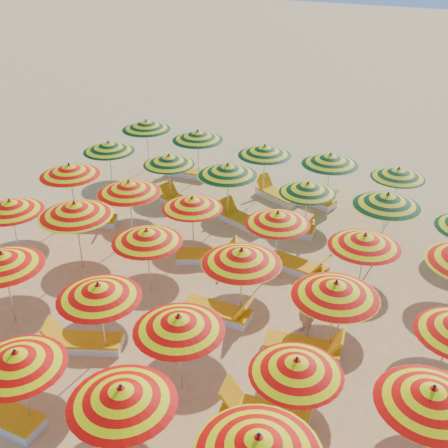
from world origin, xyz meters
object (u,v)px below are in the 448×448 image
(umbrella_22, at_px, (365,241))
(umbrella_4, at_px, (258,445))
(umbrella_12, at_px, (10,206))
(umbrella_16, at_px, (336,289))
(umbrella_34, at_px, (398,173))
(umbrella_9, at_px, (179,323))
(umbrella_33, at_px, (330,159))
(lounger_18, at_px, (276,195))
(beachgoer_a, at_px, (306,307))
(umbrella_21, at_px, (278,218))
(lounger_13, at_px, (299,267))
(lounger_2, at_px, (1,414))
(lounger_6, at_px, (83,342))
(umbrella_32, at_px, (265,150))
(umbrella_14, at_px, (147,236))
(umbrella_26, at_px, (228,170))
(umbrella_30, at_px, (146,125))
(lounger_12, at_px, (208,256))
(umbrella_8, at_px, (99,291))
(umbrella_11, at_px, (432,396))
(lounger_14, at_px, (183,203))
(umbrella_19, at_px, (129,187))
(umbrella_2, at_px, (16,359))
(lounger_11, at_px, (91,220))
(umbrella_25, at_px, (169,160))
(umbrella_15, at_px, (242,256))
(lounger_8, at_px, (219,312))
(umbrella_13, at_px, (75,209))
(umbrella_31, at_px, (198,136))
(lounger_9, at_px, (305,348))
(umbrella_27, at_px, (308,188))
(lounger_7, at_px, (263,413))
(lounger_16, at_px, (289,228))
(lounger_19, at_px, (313,199))
(umbrella_7, at_px, (2,260))
(umbrella_18, at_px, (69,170))
(umbrella_20, at_px, (192,203))
(umbrella_3, at_px, (122,395))
(umbrella_28, at_px, (387,200))
(umbrella_10, at_px, (296,366))
(lounger_17, at_px, (187,172))

(umbrella_22, bearing_deg, umbrella_4, -88.98)
(umbrella_12, distance_m, umbrella_16, 9.23)
(umbrella_4, distance_m, umbrella_34, 11.77)
(umbrella_9, distance_m, umbrella_33, 9.51)
(lounger_18, distance_m, beachgoer_a, 7.39)
(umbrella_21, distance_m, lounger_18, 4.85)
(umbrella_34, height_order, lounger_13, umbrella_34)
(lounger_2, relative_size, lounger_6, 0.95)
(umbrella_4, relative_size, umbrella_32, 1.13)
(umbrella_14, relative_size, umbrella_22, 0.97)
(umbrella_26, distance_m, umbrella_30, 5.45)
(lounger_12, bearing_deg, umbrella_8, -117.61)
(umbrella_11, distance_m, lounger_14, 11.59)
(umbrella_14, bearing_deg, umbrella_19, 133.67)
(umbrella_21, relative_size, lounger_14, 1.05)
(lounger_18, bearing_deg, umbrella_2, 111.62)
(umbrella_32, relative_size, lounger_11, 1.12)
(umbrella_14, relative_size, umbrella_25, 1.24)
(umbrella_9, xyz_separation_m, umbrella_16, (2.43, 2.37, 0.06))
(lounger_11, bearing_deg, umbrella_34, 5.89)
(umbrella_8, distance_m, umbrella_26, 6.95)
(umbrella_15, bearing_deg, lounger_12, 134.38)
(umbrella_16, xyz_separation_m, umbrella_22, (0.01, 2.48, -0.09))
(umbrella_15, height_order, lounger_8, umbrella_15)
(umbrella_34, bearing_deg, umbrella_26, -151.32)
(umbrella_13, bearing_deg, umbrella_14, -2.14)
(umbrella_26, distance_m, umbrella_31, 3.48)
(lounger_2, distance_m, lounger_11, 8.06)
(umbrella_9, distance_m, lounger_9, 3.29)
(umbrella_8, distance_m, umbrella_19, 5.16)
(umbrella_22, height_order, umbrella_26, umbrella_26)
(umbrella_27, distance_m, lounger_7, 7.70)
(umbrella_12, distance_m, umbrella_31, 7.46)
(umbrella_27, bearing_deg, umbrella_2, -103.28)
(umbrella_8, bearing_deg, umbrella_14, 99.76)
(umbrella_13, height_order, lounger_12, umbrella_13)
(lounger_16, relative_size, lounger_19, 0.98)
(umbrella_7, relative_size, umbrella_18, 0.97)
(umbrella_7, relative_size, lounger_12, 1.35)
(lounger_9, xyz_separation_m, beachgoer_a, (-0.22, 0.64, 0.62))
(umbrella_32, relative_size, umbrella_34, 0.89)
(umbrella_20, distance_m, lounger_11, 4.06)
(umbrella_3, distance_m, lounger_7, 3.10)
(umbrella_28, distance_m, lounger_2, 10.92)
(umbrella_8, height_order, umbrella_10, umbrella_8)
(umbrella_21, xyz_separation_m, lounger_17, (-5.50, 4.69, -1.49))
(umbrella_12, relative_size, umbrella_28, 0.85)
(umbrella_15, relative_size, lounger_16, 1.29)
(umbrella_19, relative_size, umbrella_25, 1.13)
(umbrella_21, xyz_separation_m, umbrella_30, (-7.23, 4.70, 0.12))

